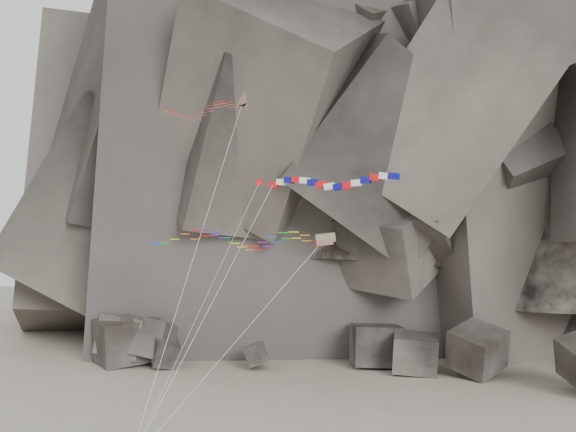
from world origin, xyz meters
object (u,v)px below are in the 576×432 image
(banner_kite, at_px, (329,183))
(parafoil_kite, at_px, (227,238))
(delta_kite, at_px, (199,111))
(pennant_kite, at_px, (237,229))

(banner_kite, height_order, parafoil_kite, banner_kite)
(delta_kite, bearing_deg, parafoil_kite, -34.62)
(banner_kite, distance_m, parafoil_kite, 8.96)
(parafoil_kite, xyz_separation_m, pennant_kite, (-0.22, 2.73, 0.65))
(banner_kite, xyz_separation_m, parafoil_kite, (-7.40, -2.72, -4.25))
(banner_kite, relative_size, parafoil_kite, 1.25)
(banner_kite, xyz_separation_m, pennant_kite, (-7.63, 0.01, -3.60))
(banner_kite, relative_size, pennant_kite, 1.01)
(delta_kite, height_order, pennant_kite, delta_kite)
(banner_kite, distance_m, pennant_kite, 8.43)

